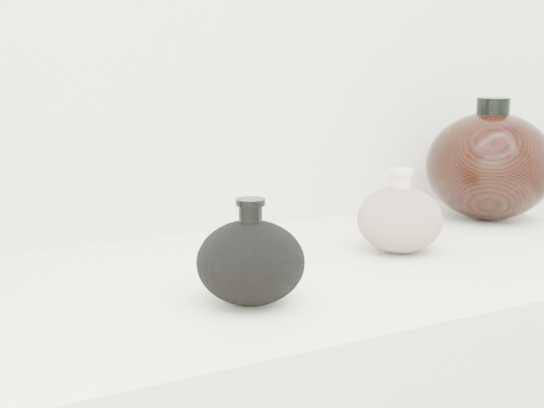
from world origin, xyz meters
TOP-DOWN VIEW (x-y plane):
  - black_gourd_vase at (-0.05, 0.85)m, footprint 0.16×0.16m
  - cream_gourd_vase at (0.24, 0.95)m, footprint 0.14×0.14m
  - right_round_pot at (0.51, 1.06)m, footprint 0.22×0.22m

SIDE VIEW (x-z plane):
  - cream_gourd_vase at x=0.24m, z-range 0.89..1.01m
  - black_gourd_vase at x=-0.05m, z-range 0.89..1.01m
  - right_round_pot at x=0.51m, z-range 0.89..1.10m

